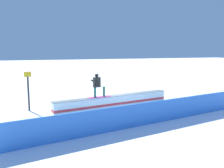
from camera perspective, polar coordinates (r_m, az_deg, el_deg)
The scene contains 5 objects.
ground_plane at distance 15.05m, azimuth 0.47°, elevation -5.12°, with size 120.00×120.00×0.00m, color white.
grind_box at distance 14.98m, azimuth 0.47°, elevation -4.03°, with size 7.63×2.12×0.64m.
snowboarder at distance 14.26m, azimuth -3.43°, elevation -0.12°, with size 1.45×0.56×1.42m.
safety_fence at distance 11.25m, azimuth 7.10°, elevation -7.10°, with size 12.62×0.06×1.06m, color #397EDF.
trail_marker at distance 14.38m, azimuth -19.06°, elevation -1.38°, with size 0.40×0.10×2.24m.
Camera 1 is at (4.63, 13.87, 3.55)m, focal length 38.90 mm.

